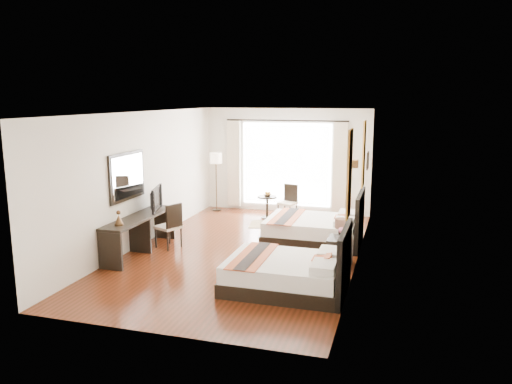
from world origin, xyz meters
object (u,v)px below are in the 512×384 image
(nightstand, at_px, (340,252))
(bed_far, at_px, (316,229))
(table_lamp, at_px, (341,225))
(vase, at_px, (341,238))
(bed_near, at_px, (290,272))
(desk_chair, at_px, (169,234))
(console_desk, at_px, (140,234))
(fruit_bowl, at_px, (268,195))
(television, at_px, (153,199))
(floor_lamp, at_px, (216,162))
(side_table, at_px, (267,207))
(window_chair, at_px, (288,208))

(nightstand, bearing_deg, bed_far, 116.12)
(table_lamp, relative_size, vase, 2.85)
(bed_near, bearing_deg, desk_chair, 152.24)
(bed_far, distance_m, console_desk, 3.71)
(table_lamp, bearing_deg, fruit_bowl, 125.91)
(television, xyz_separation_m, desk_chair, (0.39, -0.07, -0.72))
(console_desk, bearing_deg, floor_lamp, 88.20)
(television, height_order, side_table, television)
(fruit_bowl, distance_m, window_chair, 0.62)
(table_lamp, distance_m, desk_chair, 3.58)
(console_desk, xyz_separation_m, desk_chair, (0.41, 0.48, -0.09))
(side_table, bearing_deg, window_chair, 8.38)
(bed_near, xyz_separation_m, window_chair, (-1.10, 4.67, -0.02))
(bed_far, height_order, vase, bed_far)
(nightstand, relative_size, fruit_bowl, 2.65)
(bed_near, bearing_deg, television, 154.04)
(desk_chair, bearing_deg, bed_near, 174.94)
(bed_near, xyz_separation_m, console_desk, (-3.32, 1.06, 0.09))
(nightstand, relative_size, window_chair, 0.62)
(console_desk, xyz_separation_m, side_table, (1.69, 3.54, -0.09))
(nightstand, bearing_deg, bed_near, -114.13)
(vase, distance_m, console_desk, 4.00)
(table_lamp, distance_m, side_table, 3.87)
(floor_lamp, xyz_separation_m, side_table, (1.57, -0.45, -1.06))
(table_lamp, distance_m, console_desk, 4.00)
(television, xyz_separation_m, floor_lamp, (0.11, 3.43, 0.35))
(bed_near, distance_m, side_table, 4.87)
(nightstand, bearing_deg, television, 177.19)
(nightstand, distance_m, console_desk, 3.97)
(nightstand, height_order, fruit_bowl, fruit_bowl)
(bed_far, relative_size, floor_lamp, 1.26)
(bed_near, xyz_separation_m, fruit_bowl, (-1.62, 4.60, 0.32))
(bed_far, distance_m, vase, 1.68)
(window_chair, bearing_deg, table_lamp, 44.65)
(desk_chair, xyz_separation_m, fruit_bowl, (1.29, 3.07, 0.32))
(vase, xyz_separation_m, desk_chair, (-3.58, 0.25, -0.28))
(bed_far, distance_m, nightstand, 1.52)
(floor_lamp, xyz_separation_m, window_chair, (2.09, -0.37, -1.09))
(console_desk, bearing_deg, vase, 3.21)
(bed_near, distance_m, table_lamp, 1.69)
(nightstand, distance_m, side_table, 3.90)
(vase, relative_size, television, 0.15)
(nightstand, bearing_deg, floor_lamp, 136.54)
(bed_far, height_order, table_lamp, bed_far)
(table_lamp, height_order, floor_lamp, floor_lamp)
(console_desk, relative_size, floor_lamp, 1.37)
(fruit_bowl, bearing_deg, desk_chair, -112.88)
(desk_chair, bearing_deg, window_chair, -97.33)
(television, distance_m, side_table, 3.50)
(floor_lamp, bearing_deg, fruit_bowl, -15.59)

